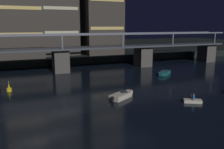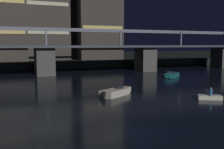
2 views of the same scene
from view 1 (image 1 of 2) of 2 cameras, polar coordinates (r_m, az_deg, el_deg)
name	(u,v)px [view 1 (image 1 of 2)]	position (r m, az deg, el deg)	size (l,w,h in m)	color
ground_plane	(134,139)	(25.27, 5.39, -15.08)	(400.00, 400.00, 0.00)	black
far_riverbank	(39,50)	(107.52, -16.97, 5.66)	(240.00, 80.00, 2.20)	black
river_bridge	(60,55)	(59.90, -12.24, 4.47)	(99.01, 6.40, 9.38)	#4C4944
speedboat_near_center	(164,73)	(57.21, 12.41, 0.35)	(4.63, 4.09, 1.16)	#196066
speedboat_mid_left	(121,96)	(38.05, 2.26, -5.06)	(4.84, 3.66, 1.16)	beige
channel_buoy	(9,89)	(45.56, -23.38, -3.14)	(0.90, 0.90, 1.76)	yellow
dinghy_with_paddler	(193,101)	(37.90, 18.73, -5.98)	(2.80, 2.71, 1.36)	beige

